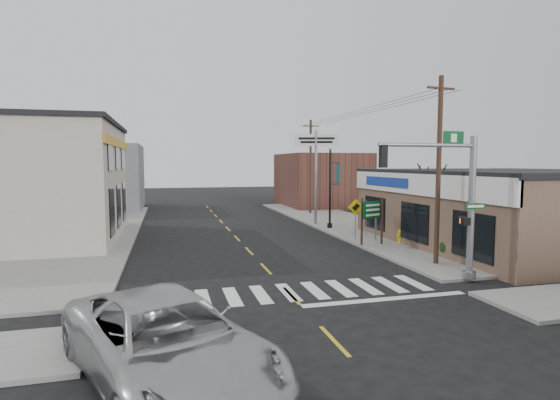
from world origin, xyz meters
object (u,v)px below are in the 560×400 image
object	(u,v)px
guide_sign	(372,214)
utility_pole_far	(311,166)
bare_tree	(432,170)
suv	(166,341)
fire_hydrant	(400,236)
lamp_post	(331,181)
utility_pole_near	(439,169)
traffic_signal_pole	(457,192)
dance_center_sign	(316,154)

from	to	relation	value
guide_sign	utility_pole_far	size ratio (longest dim) A/B	0.31
guide_sign	bare_tree	xyz separation A→B (m)	(3.15, -0.73, 2.40)
suv	fire_hydrant	xyz separation A→B (m)	(12.70, 12.65, -0.37)
lamp_post	utility_pole_near	size ratio (longest dim) A/B	0.68
fire_hydrant	suv	bearing A→B (deg)	-135.11
suv	lamp_post	bearing A→B (deg)	38.31
lamp_post	utility_pole_far	world-z (taller)	utility_pole_far
guide_sign	utility_pole_near	xyz separation A→B (m)	(0.76, -4.77, 2.55)
traffic_signal_pole	bare_tree	world-z (taller)	traffic_signal_pole
utility_pole_far	utility_pole_near	bearing A→B (deg)	-88.15
bare_tree	suv	bearing A→B (deg)	-140.01
lamp_post	dance_center_sign	distance (m)	2.86
guide_sign	utility_pole_near	distance (m)	5.46
bare_tree	utility_pole_far	xyz separation A→B (m)	(-1.52, 16.18, 0.17)
lamp_post	dance_center_sign	bearing A→B (deg)	85.40
lamp_post	guide_sign	bearing A→B (deg)	-105.31
suv	dance_center_sign	world-z (taller)	dance_center_sign
guide_sign	dance_center_sign	bearing A→B (deg)	69.53
guide_sign	utility_pole_near	world-z (taller)	utility_pole_near
suv	lamp_post	size ratio (longest dim) A/B	1.16
traffic_signal_pole	guide_sign	size ratio (longest dim) A/B	2.19
dance_center_sign	utility_pole_far	world-z (taller)	utility_pole_far
traffic_signal_pole	guide_sign	bearing A→B (deg)	86.85
bare_tree	utility_pole_near	bearing A→B (deg)	-120.64
fire_hydrant	guide_sign	bearing A→B (deg)	-176.74
traffic_signal_pole	utility_pole_far	world-z (taller)	utility_pole_far
traffic_signal_pole	guide_sign	distance (m)	7.56
guide_sign	fire_hydrant	bearing A→B (deg)	-18.80
utility_pole_near	fire_hydrant	bearing A→B (deg)	72.30
utility_pole_near	utility_pole_far	size ratio (longest dim) A/B	0.99
guide_sign	utility_pole_near	size ratio (longest dim) A/B	0.31
lamp_post	dance_center_sign	size ratio (longest dim) A/B	0.82
bare_tree	utility_pole_far	size ratio (longest dim) A/B	0.63
utility_pole_near	guide_sign	bearing A→B (deg)	92.95
suv	guide_sign	world-z (taller)	guide_sign
suv	bare_tree	bearing A→B (deg)	18.38
guide_sign	bare_tree	size ratio (longest dim) A/B	0.50
utility_pole_far	traffic_signal_pole	bearing A→B (deg)	-90.30
guide_sign	suv	bearing A→B (deg)	-153.15
suv	utility_pole_near	size ratio (longest dim) A/B	0.79
utility_pole_near	dance_center_sign	bearing A→B (deg)	88.16
lamp_post	suv	bearing A→B (deg)	-134.35
fire_hydrant	utility_pole_near	bearing A→B (deg)	-101.61
traffic_signal_pole	utility_pole_far	bearing A→B (deg)	83.88
guide_sign	lamp_post	distance (m)	6.74
fire_hydrant	traffic_signal_pole	bearing A→B (deg)	-104.79
suv	fire_hydrant	distance (m)	17.93
traffic_signal_pole	suv	bearing A→B (deg)	-155.72
lamp_post	utility_pole_near	bearing A→B (deg)	-101.04
suv	traffic_signal_pole	size ratio (longest dim) A/B	1.16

